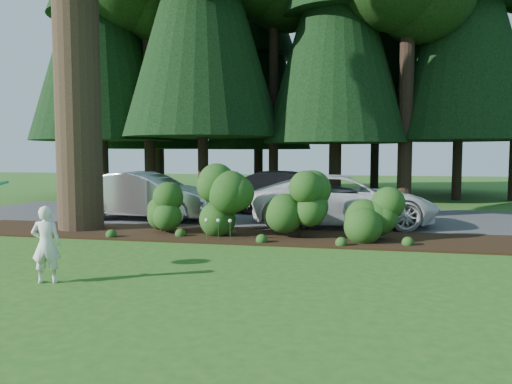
# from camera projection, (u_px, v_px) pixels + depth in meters

# --- Properties ---
(ground) EXTENTS (80.00, 80.00, 0.00)m
(ground) POSITION_uv_depth(u_px,v_px,m) (200.00, 263.00, 9.85)
(ground) COLOR #205317
(ground) RESTS_ON ground
(mulch_bed) EXTENTS (16.00, 2.50, 0.05)m
(mulch_bed) POSITION_uv_depth(u_px,v_px,m) (238.00, 235.00, 13.02)
(mulch_bed) COLOR black
(mulch_bed) RESTS_ON ground
(driveway) EXTENTS (22.00, 6.00, 0.03)m
(driveway) POSITION_uv_depth(u_px,v_px,m) (267.00, 216.00, 17.17)
(driveway) COLOR #38383A
(driveway) RESTS_ON ground
(shrub_row) EXTENTS (6.53, 1.60, 1.61)m
(shrub_row) POSITION_uv_depth(u_px,v_px,m) (267.00, 207.00, 12.70)
(shrub_row) COLOR #204314
(shrub_row) RESTS_ON ground
(lily_cluster) EXTENTS (0.69, 0.09, 0.57)m
(lily_cluster) POSITION_uv_depth(u_px,v_px,m) (218.00, 221.00, 12.21)
(lily_cluster) COLOR #204314
(lily_cluster) RESTS_ON ground
(tree_wall) EXTENTS (25.66, 12.15, 17.09)m
(tree_wall) POSITION_uv_depth(u_px,v_px,m) (304.00, 7.00, 25.05)
(tree_wall) COLOR black
(tree_wall) RESTS_ON ground
(car_silver_wagon) EXTENTS (4.70, 1.83, 1.53)m
(car_silver_wagon) POSITION_uv_depth(u_px,v_px,m) (146.00, 196.00, 16.06)
(car_silver_wagon) COLOR silver
(car_silver_wagon) RESTS_ON driveway
(car_white_suv) EXTENTS (5.71, 3.24, 1.50)m
(car_white_suv) POSITION_uv_depth(u_px,v_px,m) (343.00, 200.00, 14.67)
(car_white_suv) COLOR silver
(car_white_suv) RESTS_ON driveway
(car_dark_suv) EXTENTS (5.19, 2.17, 1.50)m
(car_dark_suv) POSITION_uv_depth(u_px,v_px,m) (293.00, 192.00, 17.95)
(car_dark_suv) COLOR black
(car_dark_suv) RESTS_ON driveway
(child) EXTENTS (0.54, 0.43, 1.30)m
(child) POSITION_uv_depth(u_px,v_px,m) (46.00, 244.00, 8.31)
(child) COLOR white
(child) RESTS_ON ground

